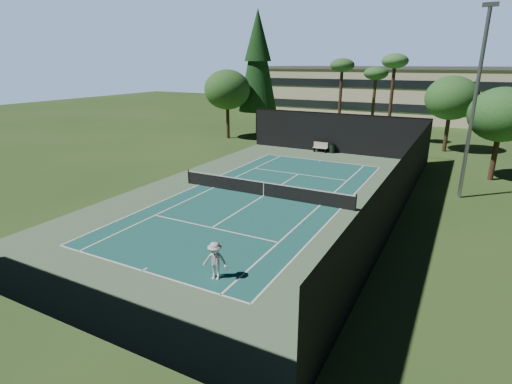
% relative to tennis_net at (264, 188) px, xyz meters
% --- Properties ---
extents(ground, '(160.00, 160.00, 0.00)m').
position_rel_tennis_net_xyz_m(ground, '(0.00, 0.00, -0.56)').
color(ground, '#2B4A1B').
rests_on(ground, ground).
extents(apron_slab, '(18.00, 32.00, 0.01)m').
position_rel_tennis_net_xyz_m(apron_slab, '(0.00, 0.00, -0.55)').
color(apron_slab, '#557451').
rests_on(apron_slab, ground).
extents(court_surface, '(10.97, 23.77, 0.01)m').
position_rel_tennis_net_xyz_m(court_surface, '(0.00, 0.00, -0.55)').
color(court_surface, '#1C5A54').
rests_on(court_surface, ground).
extents(court_lines, '(11.07, 23.87, 0.01)m').
position_rel_tennis_net_xyz_m(court_lines, '(0.00, 0.00, -0.54)').
color(court_lines, white).
rests_on(court_lines, ground).
extents(tennis_net, '(12.90, 0.10, 1.10)m').
position_rel_tennis_net_xyz_m(tennis_net, '(0.00, 0.00, 0.00)').
color(tennis_net, black).
rests_on(tennis_net, ground).
extents(fence, '(18.04, 32.05, 4.03)m').
position_rel_tennis_net_xyz_m(fence, '(0.00, 0.06, 1.45)').
color(fence, black).
rests_on(fence, ground).
extents(player, '(1.21, 0.84, 1.70)m').
position_rel_tennis_net_xyz_m(player, '(3.25, -10.92, 0.29)').
color(player, silver).
rests_on(player, ground).
extents(tennis_ball_a, '(0.07, 0.07, 0.07)m').
position_rel_tennis_net_xyz_m(tennis_ball_a, '(-5.51, -10.81, -0.52)').
color(tennis_ball_a, yellow).
rests_on(tennis_ball_a, ground).
extents(tennis_ball_b, '(0.06, 0.06, 0.06)m').
position_rel_tennis_net_xyz_m(tennis_ball_b, '(0.15, 3.65, -0.53)').
color(tennis_ball_b, '#C4E834').
rests_on(tennis_ball_b, ground).
extents(tennis_ball_c, '(0.07, 0.07, 0.07)m').
position_rel_tennis_net_xyz_m(tennis_ball_c, '(0.01, 1.75, -0.52)').
color(tennis_ball_c, yellow).
rests_on(tennis_ball_c, ground).
extents(tennis_ball_d, '(0.08, 0.08, 0.08)m').
position_rel_tennis_net_xyz_m(tennis_ball_d, '(-5.44, 2.56, -0.52)').
color(tennis_ball_d, '#BBDD32').
rests_on(tennis_ball_d, ground).
extents(park_bench, '(1.50, 0.45, 1.02)m').
position_rel_tennis_net_xyz_m(park_bench, '(-1.31, 15.54, -0.01)').
color(park_bench, '#BBB39B').
rests_on(park_bench, ground).
extents(trash_bin, '(0.56, 0.56, 0.95)m').
position_rel_tennis_net_xyz_m(trash_bin, '(-0.06, 15.65, -0.08)').
color(trash_bin, black).
rests_on(trash_bin, ground).
extents(pine_tree, '(4.80, 4.80, 15.00)m').
position_rel_tennis_net_xyz_m(pine_tree, '(-12.00, 22.00, 9.00)').
color(pine_tree, '#3F281B').
rests_on(pine_tree, ground).
extents(palm_a, '(2.80, 2.80, 9.32)m').
position_rel_tennis_net_xyz_m(palm_a, '(-2.00, 24.00, 7.63)').
color(palm_a, '#492D1F').
rests_on(palm_a, ground).
extents(palm_b, '(2.80, 2.80, 8.42)m').
position_rel_tennis_net_xyz_m(palm_b, '(1.50, 26.00, 6.80)').
color(palm_b, '#46321E').
rests_on(palm_b, ground).
extents(palm_c, '(2.80, 2.80, 9.77)m').
position_rel_tennis_net_xyz_m(palm_c, '(4.00, 23.00, 8.05)').
color(palm_c, '#422A1C').
rests_on(palm_c, ground).
extents(decid_tree_a, '(5.12, 5.12, 7.62)m').
position_rel_tennis_net_xyz_m(decid_tree_a, '(10.00, 22.00, 4.86)').
color(decid_tree_a, '#402D1B').
rests_on(decid_tree_a, ground).
extents(decid_tree_b, '(4.80, 4.80, 7.14)m').
position_rel_tennis_net_xyz_m(decid_tree_b, '(14.00, 12.00, 4.52)').
color(decid_tree_b, '#492D1F').
rests_on(decid_tree_b, ground).
extents(decid_tree_c, '(5.44, 5.44, 8.09)m').
position_rel_tennis_net_xyz_m(decid_tree_c, '(-14.00, 18.00, 5.21)').
color(decid_tree_c, '#43301D').
rests_on(decid_tree_c, ground).
extents(campus_building, '(40.50, 12.50, 8.30)m').
position_rel_tennis_net_xyz_m(campus_building, '(0.00, 45.98, 3.65)').
color(campus_building, beige).
rests_on(campus_building, ground).
extents(light_pole, '(0.90, 0.25, 12.22)m').
position_rel_tennis_net_xyz_m(light_pole, '(12.00, 6.00, 5.90)').
color(light_pole, gray).
rests_on(light_pole, ground).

